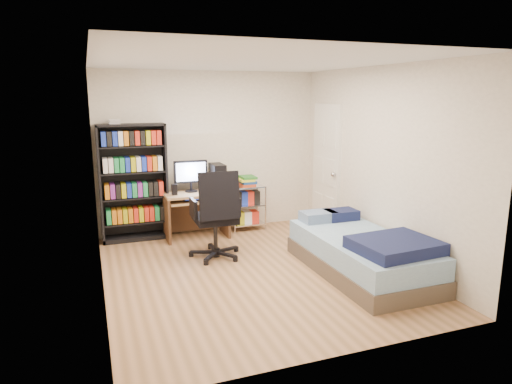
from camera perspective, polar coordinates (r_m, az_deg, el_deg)
name	(u,v)px	position (r m, az deg, el deg)	size (l,w,h in m)	color
room	(253,171)	(5.36, -0.35, 2.59)	(3.58, 4.08, 2.58)	tan
media_shelf	(134,181)	(6.95, -15.06, 1.30)	(0.97, 0.32, 1.80)	black
computer_desk	(201,196)	(6.97, -6.87, -0.48)	(0.93, 0.54, 1.17)	tan
office_chair	(216,230)	(6.06, -4.98, -4.78)	(0.73, 0.73, 1.19)	black
wire_cart	(246,194)	(7.30, -1.21, -0.28)	(0.55, 0.40, 0.88)	silver
bed	(362,253)	(5.71, 13.13, -7.42)	(1.03, 2.05, 0.59)	brown
door	(326,168)	(7.33, 8.79, 2.99)	(0.12, 0.80, 2.00)	white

